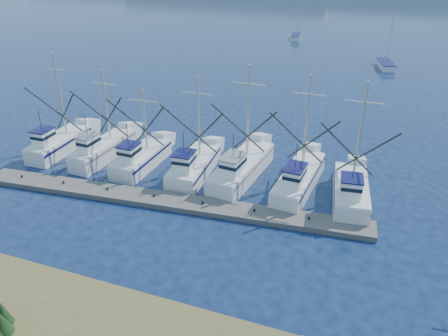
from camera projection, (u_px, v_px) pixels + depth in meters
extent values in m
plane|color=#0B1834|center=(238.00, 273.00, 26.91)|extent=(500.00, 500.00, 0.00)
cube|color=#625D58|center=(166.00, 201.00, 33.94)|extent=(31.44, 4.75, 0.42)
cube|color=silver|center=(60.00, 145.00, 42.04)|extent=(2.46, 7.32, 1.42)
cube|color=white|center=(44.00, 138.00, 39.80)|extent=(1.39, 1.80, 1.50)
cylinder|color=#B7B2A8|center=(60.00, 95.00, 40.93)|extent=(0.22, 0.22, 7.82)
cube|color=silver|center=(104.00, 151.00, 40.70)|extent=(2.55, 7.75, 1.54)
cube|color=white|center=(89.00, 144.00, 38.36)|extent=(1.32, 1.93, 1.50)
cylinder|color=#B7B2A8|center=(106.00, 105.00, 39.90)|extent=(0.22, 0.22, 6.56)
cube|color=silver|center=(141.00, 160.00, 39.21)|extent=(2.58, 7.02, 1.35)
cube|color=white|center=(129.00, 154.00, 37.06)|extent=(1.45, 1.73, 1.50)
cylinder|color=#B7B2A8|center=(145.00, 119.00, 38.58)|extent=(0.22, 0.22, 5.60)
cube|color=silver|center=(194.00, 168.00, 37.86)|extent=(2.97, 7.53, 1.36)
cube|color=white|center=(184.00, 162.00, 35.61)|extent=(1.58, 1.89, 1.50)
cylinder|color=#B7B2A8|center=(199.00, 117.00, 36.97)|extent=(0.22, 0.22, 6.99)
cube|color=silver|center=(242.00, 170.00, 37.26)|extent=(3.40, 9.24, 1.58)
cube|color=white|center=(233.00, 165.00, 34.62)|extent=(1.66, 2.34, 1.50)
cylinder|color=#B7B2A8|center=(248.00, 111.00, 36.35)|extent=(0.22, 0.22, 7.89)
cube|color=silver|center=(299.00, 181.00, 35.57)|extent=(2.97, 8.71, 1.56)
cube|color=white|center=(295.00, 177.00, 33.04)|extent=(1.49, 2.19, 1.50)
cylinder|color=#B7B2A8|center=(307.00, 122.00, 34.65)|extent=(0.22, 0.22, 7.63)
cube|color=silver|center=(350.00, 194.00, 33.71)|extent=(3.36, 7.39, 1.60)
cube|color=white|center=(351.00, 188.00, 31.47)|extent=(1.66, 1.90, 1.50)
cylinder|color=#B7B2A8|center=(360.00, 132.00, 32.55)|extent=(0.22, 0.22, 7.76)
cube|color=silver|center=(386.00, 65.00, 69.59)|extent=(3.20, 6.05, 0.90)
cylinder|color=#B7B2A8|center=(390.00, 39.00, 67.96)|extent=(0.12, 0.12, 7.20)
cube|color=silver|center=(296.00, 37.00, 89.73)|extent=(2.48, 5.82, 0.90)
cylinder|color=#B7B2A8|center=(298.00, 16.00, 88.10)|extent=(0.12, 0.12, 7.20)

